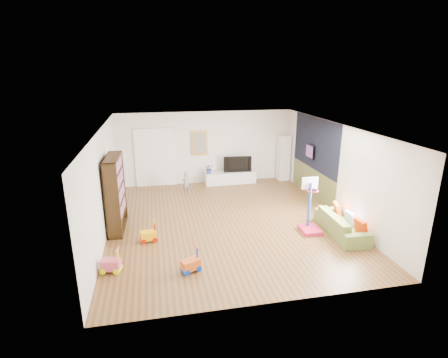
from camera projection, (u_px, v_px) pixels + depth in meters
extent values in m
cube|color=brown|center=(227.00, 221.00, 9.99)|extent=(6.50, 7.50, 0.00)
cube|color=white|center=(227.00, 127.00, 9.18)|extent=(6.50, 7.50, 0.00)
cube|color=silver|center=(206.00, 148.00, 13.09)|extent=(6.50, 0.00, 2.70)
cube|color=silver|center=(272.00, 238.00, 6.08)|extent=(6.50, 0.00, 2.70)
cube|color=white|center=(103.00, 184.00, 8.96)|extent=(0.00, 7.50, 2.70)
cube|color=silver|center=(335.00, 170.00, 10.20)|extent=(0.00, 7.50, 2.70)
cube|color=black|center=(315.00, 144.00, 11.36)|extent=(0.01, 3.20, 1.70)
cube|color=brown|center=(312.00, 183.00, 11.77)|extent=(0.01, 3.20, 1.00)
cube|color=white|center=(155.00, 158.00, 12.78)|extent=(1.45, 0.06, 2.10)
cube|color=gold|center=(200.00, 143.00, 12.94)|extent=(0.62, 0.06, 0.92)
cube|color=#7F3F8C|center=(310.00, 151.00, 11.63)|extent=(0.04, 0.56, 0.46)
cube|color=silver|center=(230.00, 178.00, 13.29)|extent=(1.94, 0.54, 0.45)
cube|color=white|center=(283.00, 158.00, 13.54)|extent=(0.43, 0.43, 1.77)
cube|color=#2F1F0D|center=(115.00, 194.00, 9.24)|extent=(0.42, 1.40, 2.02)
imported|color=olive|center=(342.00, 224.00, 9.17)|extent=(0.80, 1.90, 0.55)
cube|color=#B81F40|center=(312.00, 206.00, 9.12)|extent=(0.52, 0.63, 1.48)
cube|color=#F8B006|center=(148.00, 232.00, 8.74)|extent=(0.42, 0.29, 0.52)
cube|color=#D45219|center=(190.00, 261.00, 7.43)|extent=(0.46, 0.37, 0.53)
cube|color=#D54A65|center=(110.00, 261.00, 7.42)|extent=(0.46, 0.34, 0.55)
imported|color=gray|center=(186.00, 182.00, 12.17)|extent=(0.34, 0.33, 0.79)
imported|color=black|center=(237.00, 164.00, 13.22)|extent=(1.06, 0.23, 0.61)
imported|color=navy|center=(209.00, 168.00, 13.00)|extent=(0.34, 0.29, 0.37)
cube|color=#AB2601|center=(361.00, 227.00, 8.63)|extent=(0.14, 0.40, 0.39)
cube|color=silver|center=(350.00, 218.00, 9.14)|extent=(0.10, 0.35, 0.35)
cube|color=#C14714|center=(338.00, 210.00, 9.68)|extent=(0.21, 0.42, 0.40)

